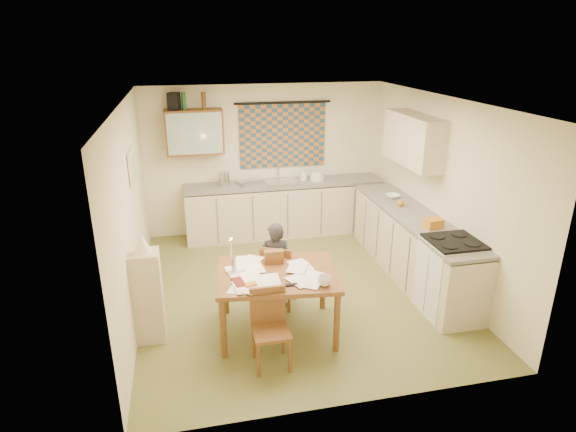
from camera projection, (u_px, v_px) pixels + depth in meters
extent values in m
cube|color=brown|center=(295.00, 289.00, 6.53)|extent=(4.00, 4.50, 0.02)
cube|color=white|center=(296.00, 100.00, 5.65)|extent=(4.00, 4.50, 0.02)
cube|color=#EFE7BE|center=(265.00, 160.00, 8.16)|extent=(4.00, 0.02, 2.50)
cube|color=#EFE7BE|center=(357.00, 286.00, 4.02)|extent=(4.00, 0.02, 2.50)
cube|color=#EFE7BE|center=(130.00, 213.00, 5.69)|extent=(0.02, 4.50, 2.50)
cube|color=#EFE7BE|center=(440.00, 191.00, 6.50)|extent=(0.02, 4.50, 2.50)
cube|color=navy|center=(283.00, 136.00, 8.04)|extent=(1.45, 0.03, 1.05)
cylinder|color=black|center=(283.00, 103.00, 7.83)|extent=(1.60, 0.04, 0.04)
cube|color=brown|center=(194.00, 132.00, 7.57)|extent=(0.90, 0.34, 0.70)
cube|color=#99B2A5|center=(195.00, 134.00, 7.42)|extent=(0.84, 0.02, 0.64)
cube|color=beige|center=(413.00, 140.00, 6.75)|extent=(0.34, 1.30, 0.70)
cube|color=white|center=(132.00, 167.00, 5.91)|extent=(0.04, 0.50, 0.40)
cube|color=beige|center=(134.00, 167.00, 5.91)|extent=(0.01, 0.42, 0.32)
cube|color=beige|center=(284.00, 210.00, 8.22)|extent=(3.30, 0.60, 0.86)
cube|color=#62605D|center=(284.00, 183.00, 8.05)|extent=(3.30, 0.62, 0.04)
cube|color=beige|center=(412.00, 247.00, 6.77)|extent=(0.60, 2.95, 0.86)
cube|color=#62605D|center=(415.00, 216.00, 6.60)|extent=(0.62, 2.95, 0.04)
cube|color=white|center=(450.00, 278.00, 5.82)|extent=(0.62, 0.62, 0.93)
cube|color=black|center=(454.00, 242.00, 5.66)|extent=(0.59, 0.59, 0.03)
cube|color=silver|center=(282.00, 185.00, 8.05)|extent=(0.59, 0.50, 0.10)
cylinder|color=silver|center=(278.00, 172.00, 8.15)|extent=(0.03, 0.03, 0.28)
cube|color=silver|center=(249.00, 183.00, 7.92)|extent=(0.43, 0.40, 0.06)
cylinder|color=silver|center=(224.00, 179.00, 7.80)|extent=(0.18, 0.18, 0.24)
cylinder|color=white|center=(317.00, 176.00, 8.13)|extent=(0.28, 0.28, 0.16)
imported|color=white|center=(303.00, 174.00, 8.12)|extent=(0.11, 0.12, 0.21)
imported|color=white|center=(393.00, 196.00, 7.26)|extent=(0.24, 0.24, 0.05)
cube|color=orange|center=(433.00, 223.00, 6.11)|extent=(0.24, 0.19, 0.12)
sphere|color=orange|center=(401.00, 203.00, 6.90)|extent=(0.10, 0.10, 0.10)
cube|color=black|center=(174.00, 101.00, 7.35)|extent=(0.21, 0.24, 0.26)
cylinder|color=#195926|center=(184.00, 101.00, 7.38)|extent=(0.09, 0.09, 0.26)
cylinder|color=brown|center=(204.00, 100.00, 7.44)|extent=(0.08, 0.08, 0.26)
cube|color=brown|center=(277.00, 274.00, 5.34)|extent=(1.43, 1.16, 0.05)
cube|color=brown|center=(279.00, 275.00, 6.01)|extent=(0.51, 0.51, 0.04)
cube|color=brown|center=(276.00, 265.00, 5.77)|extent=(0.36, 0.20, 0.42)
cube|color=brown|center=(271.00, 332.00, 4.87)|extent=(0.38, 0.38, 0.04)
cube|color=brown|center=(268.00, 304.00, 4.95)|extent=(0.37, 0.04, 0.41)
imported|color=black|center=(276.00, 265.00, 5.93)|extent=(0.53, 0.46, 1.12)
cube|color=beige|center=(148.00, 296.00, 5.27)|extent=(0.32, 0.30, 1.06)
cone|color=white|center=(142.00, 243.00, 5.05)|extent=(0.20, 0.20, 0.22)
cube|color=brown|center=(274.00, 257.00, 5.53)|extent=(0.23, 0.12, 0.16)
imported|color=white|center=(324.00, 281.00, 5.04)|extent=(0.21, 0.21, 0.11)
imported|color=maroon|center=(234.00, 284.00, 5.07)|extent=(0.26, 0.30, 0.02)
imported|color=orange|center=(240.00, 277.00, 5.22)|extent=(0.20, 0.25, 0.02)
cube|color=orange|center=(251.00, 285.00, 5.02)|extent=(0.13, 0.10, 0.04)
cube|color=black|center=(291.00, 285.00, 5.05)|extent=(0.13, 0.05, 0.02)
cylinder|color=silver|center=(234.00, 264.00, 5.32)|extent=(0.08, 0.08, 0.18)
cylinder|color=white|center=(231.00, 249.00, 5.22)|extent=(0.03, 0.03, 0.22)
sphere|color=#FFCC66|center=(231.00, 239.00, 5.18)|extent=(0.02, 0.02, 0.02)
cube|color=white|center=(302.00, 268.00, 5.45)|extent=(0.25, 0.32, 0.00)
cube|color=white|center=(240.00, 287.00, 5.01)|extent=(0.31, 0.36, 0.00)
cube|color=white|center=(300.00, 265.00, 5.50)|extent=(0.27, 0.34, 0.00)
cube|color=white|center=(311.00, 277.00, 5.23)|extent=(0.35, 0.36, 0.00)
cube|color=white|center=(237.00, 271.00, 5.35)|extent=(0.26, 0.33, 0.00)
cube|color=white|center=(239.00, 268.00, 5.42)|extent=(0.34, 0.36, 0.00)
cube|color=white|center=(312.00, 282.00, 5.11)|extent=(0.34, 0.36, 0.00)
cube|color=white|center=(246.00, 261.00, 5.58)|extent=(0.23, 0.31, 0.00)
cube|color=white|center=(300.00, 280.00, 5.13)|extent=(0.31, 0.36, 0.00)
cube|color=white|center=(251.00, 261.00, 5.58)|extent=(0.34, 0.36, 0.00)
cube|color=white|center=(244.00, 286.00, 5.00)|extent=(0.24, 0.32, 0.00)
cube|color=white|center=(297.00, 267.00, 5.41)|extent=(0.32, 0.36, 0.00)
cube|color=white|center=(250.00, 286.00, 5.00)|extent=(0.35, 0.36, 0.00)
cube|color=white|center=(252.00, 277.00, 5.19)|extent=(0.27, 0.33, 0.00)
cube|color=white|center=(254.00, 268.00, 5.40)|extent=(0.23, 0.31, 0.00)
cube|color=white|center=(270.00, 280.00, 5.12)|extent=(0.22, 0.31, 0.00)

